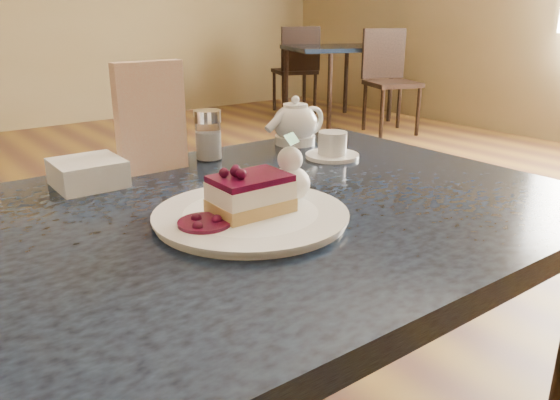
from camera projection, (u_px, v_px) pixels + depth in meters
main_table at (235, 254)px, 0.87m from camera, size 1.15×0.78×0.71m
dessert_plate at (251, 216)px, 0.81m from camera, size 0.28×0.28×0.01m
cheesecake_slice at (251, 194)px, 0.80m from camera, size 0.12×0.08×0.06m
whipped_cream at (290, 183)px, 0.85m from camera, size 0.06×0.06×0.06m
berry_sauce at (205, 223)px, 0.76m from camera, size 0.08×0.08×0.01m
tea_set at (302, 129)px, 1.24m from camera, size 0.15×0.26×0.10m
menu_card at (151, 118)px, 1.03m from camera, size 0.13×0.03×0.21m
sugar_shaker at (208, 135)px, 1.12m from camera, size 0.06×0.06×0.10m
napkin_stack at (88, 173)px, 0.96m from camera, size 0.12×0.12×0.05m
bg_table_far_right at (337, 115)px, 5.25m from camera, size 1.15×1.71×1.14m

